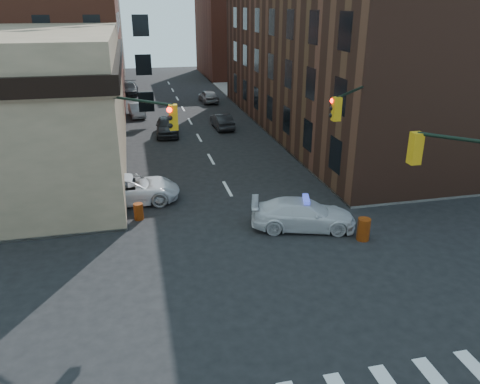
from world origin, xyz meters
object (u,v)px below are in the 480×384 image
pickup (129,189)px  parked_car_wfar (137,110)px  barricade_nw_a (53,219)px  pedestrian_a (103,190)px  police_car (303,214)px  parked_car_enear (222,121)px  barrel_bank (139,211)px  parked_car_wnear (167,126)px  barrel_road (364,229)px

pickup → parked_car_wfar: bearing=-1.7°
parked_car_wfar → barricade_nw_a: parked_car_wfar is taller
pedestrian_a → barricade_nw_a: size_ratio=1.53×
police_car → pickup: bearing=72.7°
barricade_nw_a → parked_car_enear: bearing=53.6°
parked_car_wfar → parked_car_enear: size_ratio=0.96×
parked_car_wfar → parked_car_enear: (7.38, -6.60, 0.03)m
police_car → barrel_bank: bearing=85.3°
parked_car_wfar → parked_car_enear: parked_car_enear is taller
parked_car_enear → barricade_nw_a: bearing=54.5°
parked_car_wnear → pedestrian_a: 15.77m
parked_car_enear → barrel_road: size_ratio=3.78×
barrel_bank → parked_car_wfar: bearing=88.8°
parked_car_wnear → barrel_road: bearing=-66.9°
parked_car_wnear → parked_car_enear: size_ratio=1.12×
pedestrian_a → barricade_nw_a: (-2.35, -2.13, -0.51)m
parked_car_enear → barricade_nw_a: parked_car_enear is taller
parked_car_enear → barrel_bank: size_ratio=4.67×
parked_car_wfar → barrel_road: (9.88, -29.26, -0.10)m
parked_car_wnear → parked_car_enear: parked_car_wnear is taller
pedestrian_a → barrel_road: 13.76m
pedestrian_a → pickup: bearing=39.0°
barrel_road → barrel_bank: 11.40m
barrel_road → barrel_bank: bearing=155.6°
barrel_road → barricade_nw_a: bearing=163.5°
pickup → barrel_bank: pickup is taller
police_car → pedestrian_a: 10.81m
pedestrian_a → parked_car_wfar: bearing=93.9°
pickup → parked_car_enear: bearing=-27.5°
parked_car_wnear → pedestrian_a: bearing=-103.3°
parked_car_wfar → pickup: bearing=-97.9°
parked_car_wfar → barrel_bank: size_ratio=4.46×
barrel_road → parked_car_wnear: bearing=109.3°
parked_car_wfar → barrel_bank: (-0.50, -24.55, -0.21)m
parked_car_wnear → barrel_bank: bearing=-95.9°
police_car → parked_car_wnear: (-5.14, 19.65, 0.03)m
police_car → barrel_bank: police_car is taller
parked_car_wnear → pedestrian_a: pedestrian_a is taller
parked_car_wnear → barricade_nw_a: 18.57m
pickup → pedestrian_a: size_ratio=2.79×
parked_car_wnear → barricade_nw_a: parked_car_wnear is taller
pickup → barricade_nw_a: pickup is taller
barricade_nw_a → barrel_road: bearing=-19.8°
barrel_road → barrel_bank: (-10.38, 4.72, -0.10)m
police_car → pickup: size_ratio=0.92×
pickup → barricade_nw_a: size_ratio=4.27×
police_car → pickup: (-8.43, 5.35, 0.03)m
police_car → parked_car_enear: 20.83m
police_car → pedestrian_a: pedestrian_a is taller
parked_car_wnear → barrel_bank: 17.02m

